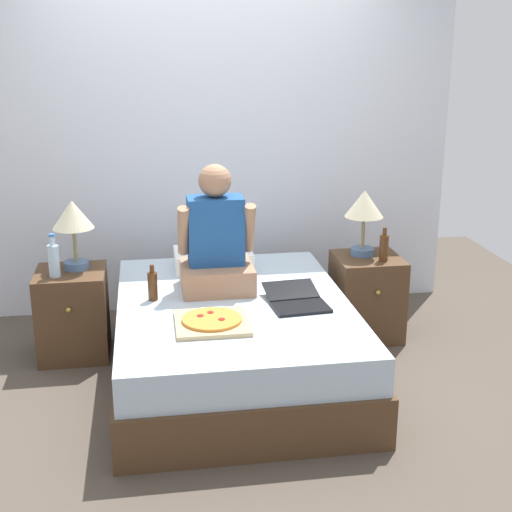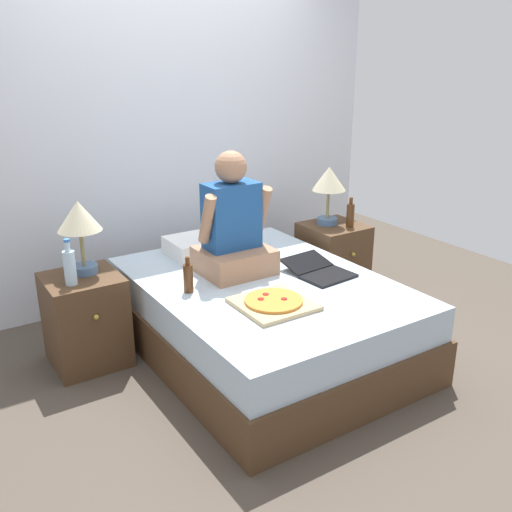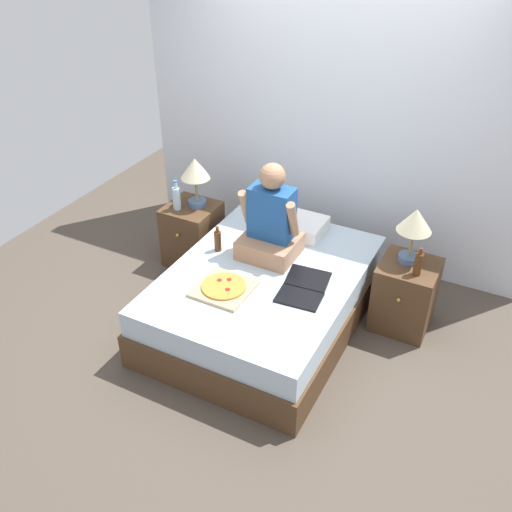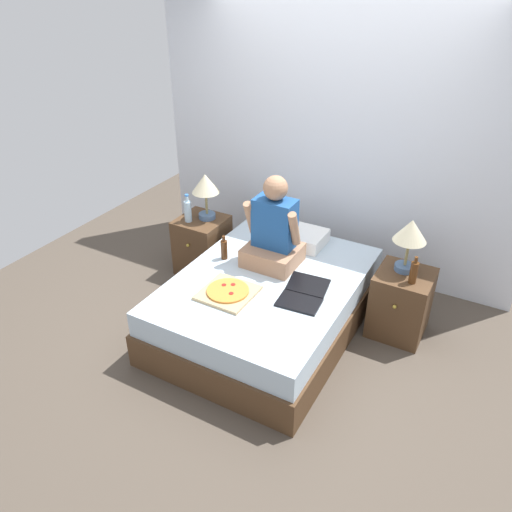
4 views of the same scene
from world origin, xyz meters
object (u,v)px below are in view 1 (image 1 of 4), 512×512
Objects in this scene: bed at (234,340)px; nightstand_right at (366,297)px; water_bottle at (54,259)px; lamp_on_right_nightstand at (364,209)px; pizza_box at (212,322)px; beer_bottle at (384,247)px; laptop at (297,301)px; nightstand_left at (73,313)px; person_seated at (216,244)px; lamp_on_left_nightstand at (73,220)px; beer_bottle_on_bed at (153,285)px.

nightstand_right is (0.99, 0.49, 0.04)m from bed.
lamp_on_right_nightstand is (2.03, 0.14, 0.22)m from water_bottle.
water_bottle is at bearing 140.49° from pizza_box.
pizza_box is at bearing -39.51° from water_bottle.
water_bottle is at bearing 179.73° from beer_bottle.
water_bottle is 0.63× the size of laptop.
beer_bottle is (2.05, -0.10, 0.38)m from nightstand_left.
person_seated reaches higher than nightstand_left.
pizza_box is (0.83, -0.84, 0.23)m from nightstand_left.
laptop is at bearing -39.57° from person_seated.
lamp_on_right_nightstand is 1.08m from person_seated.
laptop reaches higher than pizza_box.
beer_bottle is (0.07, -0.10, 0.38)m from nightstand_right.
beer_bottle is at bearing -56.31° from lamp_on_right_nightstand.
bed is 1.21m from beer_bottle.
laptop is at bearing -18.11° from bed.
lamp_on_right_nightstand is at bearing 38.38° from pizza_box.
nightstand_right is 1.44m from pizza_box.
lamp_on_left_nightstand is at bearing 153.29° from laptop.
nightstand_left is 1.43× the size of pizza_box.
lamp_on_right_nightstand is at bearing 16.19° from person_seated.
person_seated reaches higher than lamp_on_right_nightstand.
nightstand_left is 1.50m from laptop.
pizza_box is at bearing -141.62° from lamp_on_right_nightstand.
bed is 6.85× the size of water_bottle.
person_seated reaches higher than bed.
lamp_on_right_nightstand is 1.48m from pizza_box.
water_bottle is at bearing 152.71° from beer_bottle_on_bed.
nightstand_left is at bearing -128.63° from lamp_on_left_nightstand.
nightstand_left is at bearing 180.00° from nightstand_right.
lamp_on_left_nightstand reaches higher than water_bottle.
water_bottle is at bearing 159.41° from bed.
nightstand_right reaches higher than bed.
water_bottle reaches higher than nightstand_right.
lamp_on_left_nightstand reaches higher than nightstand_left.
nightstand_right is at bearing 13.22° from person_seated.
person_seated is at bearing -172.48° from beer_bottle.
bed is at bearing -150.54° from lamp_on_right_nightstand.
lamp_on_right_nightstand is at bearing 123.69° from beer_bottle.
lamp_on_right_nightstand is 0.29m from beer_bottle.
nightstand_left is 0.74× the size of person_seated.
nightstand_left is 0.62m from lamp_on_left_nightstand.
laptop is (-0.60, -0.66, -0.38)m from lamp_on_right_nightstand.
laptop is at bearing -135.70° from nightstand_right.
nightstand_left is at bearing 155.71° from laptop.
beer_bottle reaches higher than nightstand_left.
bed is 1.27m from lamp_on_left_nightstand.
beer_bottle_on_bed is (-0.31, 0.44, 0.07)m from pizza_box.
beer_bottle_on_bed reaches higher than nightstand_right.
bed is at bearing -73.18° from person_seated.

